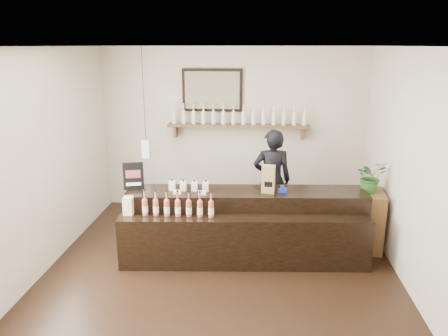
% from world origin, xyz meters
% --- Properties ---
extents(ground, '(5.00, 5.00, 0.00)m').
position_xyz_m(ground, '(0.00, 0.00, 0.00)').
color(ground, black).
rests_on(ground, ground).
extents(room_shell, '(5.00, 5.00, 5.00)m').
position_xyz_m(room_shell, '(0.00, 0.00, 1.70)').
color(room_shell, beige).
rests_on(room_shell, ground).
extents(back_wall_decor, '(2.66, 0.96, 1.69)m').
position_xyz_m(back_wall_decor, '(-0.14, 2.37, 1.75)').
color(back_wall_decor, brown).
rests_on(back_wall_decor, ground).
extents(counter, '(3.28, 1.09, 1.06)m').
position_xyz_m(counter, '(0.29, 0.58, 0.43)').
color(counter, black).
rests_on(counter, ground).
extents(promo_sign, '(0.27, 0.08, 0.38)m').
position_xyz_m(promo_sign, '(-1.23, 0.63, 1.10)').
color(promo_sign, black).
rests_on(promo_sign, counter).
extents(paper_bag, '(0.19, 0.15, 0.37)m').
position_xyz_m(paper_bag, '(0.59, 0.66, 1.09)').
color(paper_bag, '#9E7C4C').
rests_on(paper_bag, counter).
extents(tape_dispenser, '(0.13, 0.06, 0.10)m').
position_xyz_m(tape_dispenser, '(0.78, 0.66, 0.95)').
color(tape_dispenser, '#1731A6').
rests_on(tape_dispenser, counter).
extents(side_cabinet, '(0.48, 0.62, 0.85)m').
position_xyz_m(side_cabinet, '(2.00, 0.98, 0.42)').
color(side_cabinet, brown).
rests_on(side_cabinet, ground).
extents(potted_plant, '(0.51, 0.48, 0.45)m').
position_xyz_m(potted_plant, '(2.00, 0.98, 1.07)').
color(potted_plant, '#285C25').
rests_on(potted_plant, side_cabinet).
extents(shopkeeper, '(0.69, 0.48, 1.81)m').
position_xyz_m(shopkeeper, '(0.67, 1.55, 0.91)').
color(shopkeeper, black).
rests_on(shopkeeper, ground).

